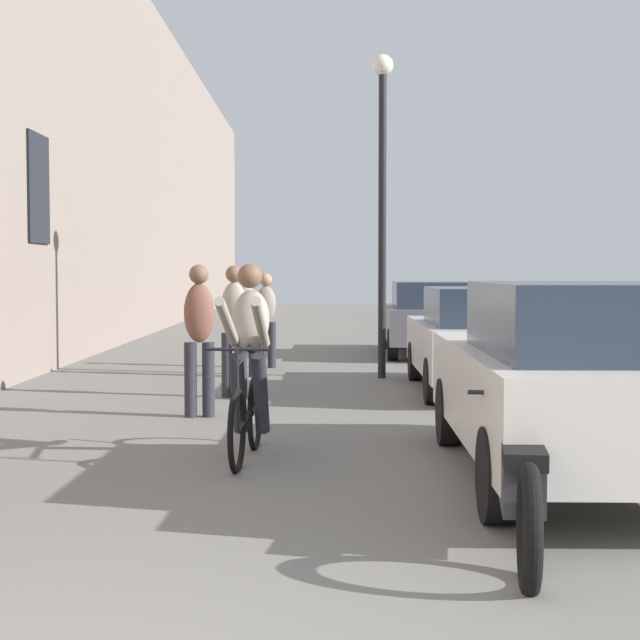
# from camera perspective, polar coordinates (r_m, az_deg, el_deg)

# --- Properties ---
(building_facade_left) EXTENTS (0.54, 68.00, 8.64)m
(building_facade_left) POSITION_cam_1_polar(r_m,az_deg,el_deg) (17.87, -15.25, 11.38)
(building_facade_left) COLOR gray
(building_facade_left) RESTS_ON ground_plane
(cyclist_on_bicycle) EXTENTS (0.52, 1.76, 1.74)m
(cyclist_on_bicycle) POSITION_cam_1_polar(r_m,az_deg,el_deg) (8.77, -4.05, -2.63)
(cyclist_on_bicycle) COLOR black
(cyclist_on_bicycle) RESTS_ON ground_plane
(pedestrian_near) EXTENTS (0.36, 0.27, 1.72)m
(pedestrian_near) POSITION_cam_1_polar(r_m,az_deg,el_deg) (11.17, -6.87, -0.65)
(pedestrian_near) COLOR #26262D
(pedestrian_near) RESTS_ON ground_plane
(pedestrian_mid) EXTENTS (0.37, 0.29, 1.71)m
(pedestrian_mid) POSITION_cam_1_polar(r_m,az_deg,el_deg) (12.83, -4.86, -0.19)
(pedestrian_mid) COLOR #26262D
(pedestrian_mid) RESTS_ON ground_plane
(pedestrian_far) EXTENTS (0.37, 0.29, 1.62)m
(pedestrian_far) POSITION_cam_1_polar(r_m,az_deg,el_deg) (15.31, -4.14, 0.10)
(pedestrian_far) COLOR #26262D
(pedestrian_far) RESTS_ON ground_plane
(pedestrian_furthest) EXTENTS (0.34, 0.24, 1.60)m
(pedestrian_furthest) POSITION_cam_1_polar(r_m,az_deg,el_deg) (16.72, -3.04, 0.30)
(pedestrian_furthest) COLOR #26262D
(pedestrian_furthest) RESTS_ON ground_plane
(street_lamp) EXTENTS (0.32, 0.32, 4.90)m
(street_lamp) POSITION_cam_1_polar(r_m,az_deg,el_deg) (15.18, 3.72, 8.39)
(street_lamp) COLOR black
(street_lamp) RESTS_ON ground_plane
(parked_car_nearest) EXTENTS (1.93, 4.42, 1.56)m
(parked_car_nearest) POSITION_cam_1_polar(r_m,az_deg,el_deg) (7.99, 14.69, -3.27)
(parked_car_nearest) COLOR beige
(parked_car_nearest) RESTS_ON ground_plane
(parked_car_second) EXTENTS (1.75, 4.03, 1.42)m
(parked_car_second) POSITION_cam_1_polar(r_m,az_deg,el_deg) (13.51, 9.30, -1.03)
(parked_car_second) COLOR #B7B7BC
(parked_car_second) RESTS_ON ground_plane
(parked_car_third) EXTENTS (1.81, 4.07, 1.43)m
(parked_car_third) POSITION_cam_1_polar(r_m,az_deg,el_deg) (19.34, 6.41, 0.18)
(parked_car_third) COLOR #595960
(parked_car_third) RESTS_ON ground_plane
(parked_motorcycle) EXTENTS (0.62, 2.14, 0.92)m
(parked_motorcycle) POSITION_cam_1_polar(r_m,az_deg,el_deg) (6.05, 11.60, -9.08)
(parked_motorcycle) COLOR black
(parked_motorcycle) RESTS_ON ground_plane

